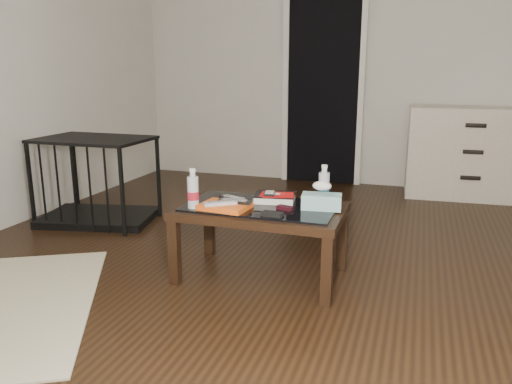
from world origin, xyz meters
TOP-DOWN VIEW (x-y plane):
  - ground at (0.00, 0.00)m, footprint 5.00×5.00m
  - room_shell at (0.00, 0.00)m, footprint 5.00×5.00m
  - doorway at (-0.40, 2.47)m, footprint 0.90×0.08m
  - coffee_table at (-0.23, -0.31)m, footprint 1.00×0.60m
  - dresser at (1.14, 2.23)m, footprint 1.22×0.56m
  - pet_crate at (-1.90, 0.37)m, footprint 1.01×0.78m
  - magazines at (-0.41, -0.45)m, footprint 0.30×0.24m
  - remote_silver at (-0.43, -0.48)m, footprint 0.19×0.16m
  - remote_black_front at (-0.36, -0.42)m, footprint 0.20×0.05m
  - remote_black_back at (-0.39, -0.36)m, footprint 0.20×0.12m
  - textbook at (-0.18, -0.19)m, footprint 0.28×0.24m
  - dvd_mailers at (-0.17, -0.21)m, footprint 0.20×0.16m
  - ipod at (-0.20, -0.24)m, footprint 0.08×0.11m
  - flip_phone at (-0.07, -0.36)m, footprint 0.10×0.07m
  - wallet at (-0.10, -0.50)m, footprint 0.12×0.08m
  - water_bottle_left at (-0.60, -0.49)m, footprint 0.08×0.08m
  - water_bottle_right at (0.12, -0.14)m, footprint 0.08×0.08m
  - tissue_box at (0.13, -0.28)m, footprint 0.24×0.15m

SIDE VIEW (x-z plane):
  - ground at x=0.00m, z-range 0.00..0.00m
  - pet_crate at x=-1.90m, z-range -0.12..0.59m
  - coffee_table at x=-0.23m, z-range 0.17..0.63m
  - dresser at x=1.14m, z-range 0.00..0.90m
  - wallet at x=-0.10m, z-range 0.46..0.48m
  - flip_phone at x=-0.07m, z-range 0.46..0.48m
  - magazines at x=-0.41m, z-range 0.46..0.49m
  - textbook at x=-0.18m, z-range 0.46..0.51m
  - remote_silver at x=-0.43m, z-range 0.49..0.51m
  - remote_black_front at x=-0.36m, z-range 0.49..0.51m
  - remote_black_back at x=-0.39m, z-range 0.49..0.51m
  - tissue_box at x=0.13m, z-range 0.46..0.55m
  - dvd_mailers at x=-0.17m, z-range 0.51..0.51m
  - ipod at x=-0.20m, z-range 0.51..0.53m
  - water_bottle_left at x=-0.60m, z-range 0.46..0.70m
  - water_bottle_right at x=0.12m, z-range 0.46..0.70m
  - doorway at x=-0.40m, z-range -0.01..2.06m
  - room_shell at x=0.00m, z-range -0.88..4.12m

